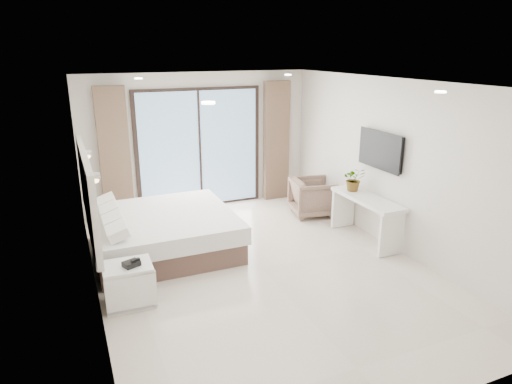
# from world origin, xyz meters

# --- Properties ---
(ground) EXTENTS (6.20, 6.20, 0.00)m
(ground) POSITION_xyz_m (0.00, 0.00, 0.00)
(ground) COLOR beige
(ground) RESTS_ON ground
(room_shell) EXTENTS (4.62, 6.22, 2.72)m
(room_shell) POSITION_xyz_m (-0.20, 0.88, 1.58)
(room_shell) COLOR silver
(room_shell) RESTS_ON ground
(bed) EXTENTS (2.20, 2.09, 0.75)m
(bed) POSITION_xyz_m (-1.21, 1.19, 0.32)
(bed) COLOR brown
(bed) RESTS_ON ground
(nightstand) EXTENTS (0.61, 0.51, 0.54)m
(nightstand) POSITION_xyz_m (-1.94, -0.24, 0.27)
(nightstand) COLOR white
(nightstand) RESTS_ON ground
(phone) EXTENTS (0.23, 0.21, 0.06)m
(phone) POSITION_xyz_m (-1.89, -0.30, 0.58)
(phone) COLOR black
(phone) RESTS_ON nightstand
(console_desk) EXTENTS (0.47, 1.49, 0.77)m
(console_desk) POSITION_xyz_m (2.04, 0.28, 0.56)
(console_desk) COLOR white
(console_desk) RESTS_ON ground
(plant) EXTENTS (0.51, 0.53, 0.33)m
(plant) POSITION_xyz_m (2.04, 0.67, 0.93)
(plant) COLOR #33662D
(plant) RESTS_ON console_desk
(armchair) EXTENTS (0.85, 0.89, 0.79)m
(armchair) POSITION_xyz_m (1.85, 1.72, 0.40)
(armchair) COLOR #876B58
(armchair) RESTS_ON ground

